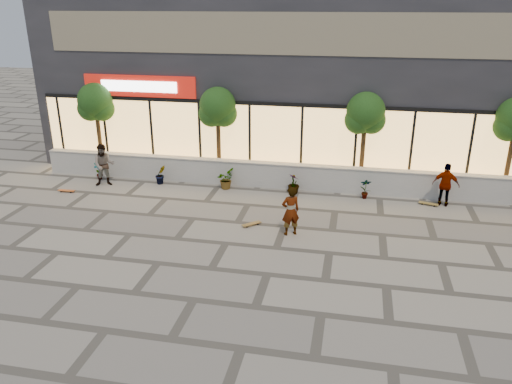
% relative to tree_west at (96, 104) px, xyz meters
% --- Properties ---
extents(ground, '(80.00, 80.00, 0.00)m').
position_rel_tree_west_xyz_m(ground, '(9.00, -7.70, -2.99)').
color(ground, gray).
rests_on(ground, ground).
extents(planter_wall, '(22.00, 0.42, 1.04)m').
position_rel_tree_west_xyz_m(planter_wall, '(9.00, -0.70, -2.46)').
color(planter_wall, beige).
rests_on(planter_wall, ground).
extents(retail_building, '(24.00, 9.17, 8.50)m').
position_rel_tree_west_xyz_m(retail_building, '(9.00, 4.79, 1.26)').
color(retail_building, '#25252A').
rests_on(retail_building, ground).
extents(shrub_a, '(0.43, 0.29, 0.81)m').
position_rel_tree_west_xyz_m(shrub_a, '(0.50, -1.25, -2.58)').
color(shrub_a, '#1B3C13').
rests_on(shrub_a, ground).
extents(shrub_b, '(0.57, 0.57, 0.81)m').
position_rel_tree_west_xyz_m(shrub_b, '(3.30, -1.25, -2.58)').
color(shrub_b, '#1B3C13').
rests_on(shrub_b, ground).
extents(shrub_c, '(0.68, 0.77, 0.81)m').
position_rel_tree_west_xyz_m(shrub_c, '(6.10, -1.25, -2.58)').
color(shrub_c, '#1B3C13').
rests_on(shrub_c, ground).
extents(shrub_d, '(0.64, 0.64, 0.81)m').
position_rel_tree_west_xyz_m(shrub_d, '(8.90, -1.25, -2.58)').
color(shrub_d, '#1B3C13').
rests_on(shrub_d, ground).
extents(shrub_e, '(0.46, 0.35, 0.81)m').
position_rel_tree_west_xyz_m(shrub_e, '(11.70, -1.25, -2.58)').
color(shrub_e, '#1B3C13').
rests_on(shrub_e, ground).
extents(tree_west, '(1.60, 1.50, 3.92)m').
position_rel_tree_west_xyz_m(tree_west, '(0.00, 0.00, 0.00)').
color(tree_west, '#422B17').
rests_on(tree_west, ground).
extents(tree_midwest, '(1.60, 1.50, 3.92)m').
position_rel_tree_west_xyz_m(tree_midwest, '(5.50, 0.00, 0.00)').
color(tree_midwest, '#422B17').
rests_on(tree_midwest, ground).
extents(tree_mideast, '(1.60, 1.50, 3.92)m').
position_rel_tree_west_xyz_m(tree_mideast, '(11.50, 0.00, 0.00)').
color(tree_mideast, '#422B17').
rests_on(tree_mideast, ground).
extents(skater_center, '(0.72, 0.64, 1.67)m').
position_rel_tree_west_xyz_m(skater_center, '(9.28, -5.01, -2.15)').
color(skater_center, white).
rests_on(skater_center, ground).
extents(skater_left, '(1.04, 0.94, 1.76)m').
position_rel_tree_west_xyz_m(skater_left, '(1.12, -1.88, -2.10)').
color(skater_left, tan).
rests_on(skater_left, ground).
extents(skater_right_near, '(1.03, 0.62, 1.65)m').
position_rel_tree_west_xyz_m(skater_right_near, '(14.59, -1.40, -2.16)').
color(skater_right_near, silver).
rests_on(skater_right_near, ground).
extents(skateboard_center, '(0.64, 0.62, 0.09)m').
position_rel_tree_west_xyz_m(skateboard_center, '(7.90, -4.61, -2.91)').
color(skateboard_center, brown).
rests_on(skateboard_center, ground).
extents(skateboard_left, '(0.69, 0.20, 0.08)m').
position_rel_tree_west_xyz_m(skateboard_left, '(-0.06, -2.95, -2.92)').
color(skateboard_left, '#AE5120').
rests_on(skateboard_left, ground).
extents(skateboard_right_near, '(0.73, 0.37, 0.09)m').
position_rel_tree_west_xyz_m(skateboard_right_near, '(14.05, -1.50, -2.91)').
color(skateboard_right_near, olive).
rests_on(skateboard_right_near, ground).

